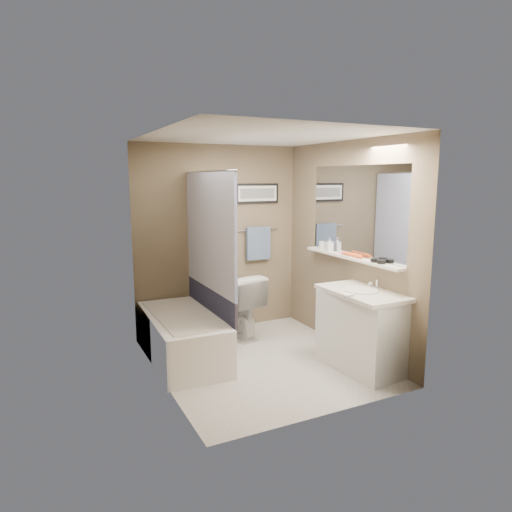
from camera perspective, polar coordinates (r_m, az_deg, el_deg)
name	(u,v)px	position (r m, az deg, el deg)	size (l,w,h in m)	color
ground	(262,362)	(5.12, 0.76, -13.06)	(2.50, 2.50, 0.00)	#BDB7AF
ceiling	(263,138)	(4.73, 0.83, 14.55)	(2.20, 2.50, 0.04)	silver
wall_back	(219,239)	(5.89, -4.65, 2.07)	(2.20, 0.04, 2.40)	brown
wall_front	(331,276)	(3.75, 9.38, -2.45)	(2.20, 0.04, 2.40)	brown
wall_left	(161,262)	(4.40, -11.82, -0.71)	(0.04, 2.50, 2.40)	brown
wall_right	(346,247)	(5.35, 11.15, 1.15)	(0.04, 2.50, 2.40)	brown
tile_surround	(148,273)	(4.92, -13.35, -2.06)	(0.02, 1.55, 2.00)	tan
curtain_rod	(208,172)	(5.01, -5.98, 10.46)	(0.02, 0.02, 1.55)	silver
curtain_upper	(209,232)	(5.05, -5.85, 3.06)	(0.03, 1.45, 1.28)	white
curtain_lower	(211,304)	(5.21, -5.69, -5.94)	(0.03, 1.45, 0.36)	#272B4A
mirror	(356,211)	(5.20, 12.39, 5.51)	(0.02, 1.60, 1.00)	silver
shelf	(350,258)	(5.23, 11.72, -0.19)	(0.12, 1.60, 0.03)	silver
towel_bar	(258,230)	(6.09, 0.21, 3.30)	(0.02, 0.02, 0.60)	silver
towel	(258,243)	(6.09, 0.29, 1.60)	(0.34, 0.05, 0.44)	#7D96B6
art_frame	(257,193)	(6.07, 0.14, 7.83)	(0.62, 0.03, 0.26)	black
art_mat	(258,193)	(6.06, 0.20, 7.82)	(0.56, 0.00, 0.20)	white
art_image	(258,193)	(6.05, 0.22, 7.82)	(0.50, 0.00, 0.13)	#595959
door	(384,293)	(4.12, 15.65, -4.43)	(0.80, 0.02, 2.00)	silver
door_handle	(349,295)	(3.95, 11.57, -4.86)	(0.02, 0.02, 0.10)	silver
bathtub	(182,337)	(5.17, -9.19, -9.96)	(0.70, 1.50, 0.50)	white
tub_rim	(182,315)	(5.09, -9.27, -7.31)	(0.56, 1.36, 0.02)	beige
toilet	(235,305)	(5.77, -2.59, -6.13)	(0.45, 0.79, 0.81)	silver
vanity	(361,332)	(4.94, 13.04, -9.22)	(0.50, 0.90, 0.80)	silver
countertop	(362,293)	(4.81, 13.13, -4.51)	(0.54, 0.96, 0.04)	beige
sink_basin	(362,290)	(4.80, 13.05, -4.20)	(0.34, 0.34, 0.01)	silver
faucet_spout	(377,284)	(4.92, 14.88, -3.44)	(0.02, 0.02, 0.10)	silver
faucet_knob	(371,284)	(4.99, 14.12, -3.44)	(0.05, 0.05, 0.05)	silver
candle_bowl_near	(381,262)	(4.84, 15.39, -0.71)	(0.09, 0.09, 0.04)	black
candle_bowl_far	(375,260)	(4.91, 14.63, -0.52)	(0.09, 0.09, 0.04)	black
hair_brush_front	(356,256)	(5.15, 12.34, 0.06)	(0.04, 0.04, 0.22)	#DD531F
hair_brush_back	(350,254)	(5.23, 11.66, 0.23)	(0.04, 0.04, 0.22)	#C7461C
pink_comb	(341,254)	(5.35, 10.64, 0.28)	(0.03, 0.16, 0.01)	pink
glass_jar	(322,245)	(5.66, 8.27, 1.33)	(0.08, 0.08, 0.10)	silver
soap_bottle	(330,245)	(5.53, 9.19, 1.41)	(0.07, 0.07, 0.16)	#999999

